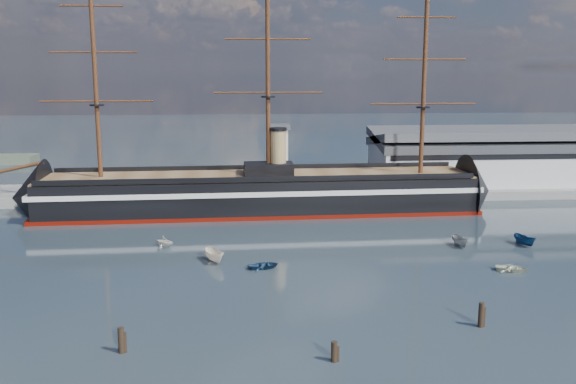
{
  "coord_description": "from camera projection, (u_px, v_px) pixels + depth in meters",
  "views": [
    {
      "loc": [
        -5.98,
        -70.46,
        29.71
      ],
      "look_at": [
        2.2,
        35.0,
        9.0
      ],
      "focal_mm": 40.0,
      "sensor_mm": 36.0,
      "label": 1
    }
  ],
  "objects": [
    {
      "name": "motorboat_b",
      "position": [
        264.0,
        268.0,
        96.07
      ],
      "size": [
        1.76,
        3.1,
        1.36
      ],
      "primitive_type": "imported",
      "rotation": [
        0.0,
        0.0,
        1.78
      ],
      "color": "navy",
      "rests_on": "ground"
    },
    {
      "name": "motorboat_a",
      "position": [
        215.0,
        262.0,
        98.96
      ],
      "size": [
        6.84,
        4.75,
        2.57
      ],
      "primitive_type": "imported",
      "rotation": [
        0.0,
        0.0,
        0.41
      ],
      "color": "white",
      "rests_on": "ground"
    },
    {
      "name": "piling_near_left",
      "position": [
        122.0,
        353.0,
        67.72
      ],
      "size": [
        0.64,
        0.64,
        3.52
      ],
      "primitive_type": "cylinder",
      "color": "black",
      "rests_on": "ground"
    },
    {
      "name": "piling_near_right",
      "position": [
        480.0,
        327.0,
        74.44
      ],
      "size": [
        0.64,
        0.64,
        3.68
      ],
      "primitive_type": "cylinder",
      "color": "black",
      "rests_on": "ground"
    },
    {
      "name": "ground",
      "position": [
        274.0,
        236.0,
        114.23
      ],
      "size": [
        600.0,
        600.0,
        0.0
      ],
      "primitive_type": "plane",
      "color": "#1C272F",
      "rests_on": "ground"
    },
    {
      "name": "motorboat_d",
      "position": [
        165.0,
        246.0,
        107.81
      ],
      "size": [
        4.92,
        5.94,
        2.02
      ],
      "primitive_type": "imported",
      "rotation": [
        0.0,
        0.0,
        1.02
      ],
      "color": "silver",
      "rests_on": "ground"
    },
    {
      "name": "warehouse",
      "position": [
        502.0,
        157.0,
        156.24
      ],
      "size": [
        63.0,
        21.0,
        11.6
      ],
      "color": "#B7BABC",
      "rests_on": "ground"
    },
    {
      "name": "piling_near_mid",
      "position": [
        334.0,
        362.0,
        65.68
      ],
      "size": [
        0.64,
        0.64,
        2.9
      ],
      "primitive_type": "cylinder",
      "color": "black",
      "rests_on": "ground"
    },
    {
      "name": "quay_tower",
      "position": [
        279.0,
        157.0,
        144.88
      ],
      "size": [
        5.0,
        5.0,
        15.0
      ],
      "color": "silver",
      "rests_on": "ground"
    },
    {
      "name": "motorboat_e",
      "position": [
        512.0,
        271.0,
        94.67
      ],
      "size": [
        2.14,
        3.17,
        1.37
      ],
      "primitive_type": "imported",
      "rotation": [
        0.0,
        0.0,
        1.21
      ],
      "color": "beige",
      "rests_on": "ground"
    },
    {
      "name": "quay",
      "position": [
        308.0,
        196.0,
        150.22
      ],
      "size": [
        180.0,
        18.0,
        2.0
      ],
      "primitive_type": "cube",
      "color": "slate",
      "rests_on": "ground"
    },
    {
      "name": "motorboat_c",
      "position": [
        460.0,
        246.0,
        107.76
      ],
      "size": [
        5.8,
        2.79,
        2.23
      ],
      "primitive_type": "imported",
      "rotation": [
        0.0,
        0.0,
        0.14
      ],
      "color": "gray",
      "rests_on": "ground"
    },
    {
      "name": "warship",
      "position": [
        251.0,
        193.0,
        132.75
      ],
      "size": [
        113.1,
        18.73,
        53.94
      ],
      "rotation": [
        0.0,
        0.0,
        0.03
      ],
      "color": "black",
      "rests_on": "ground"
    },
    {
      "name": "motorboat_f",
      "position": [
        524.0,
        246.0,
        108.35
      ],
      "size": [
        5.88,
        3.62,
        2.21
      ],
      "primitive_type": "imported",
      "rotation": [
        0.0,
        0.0,
        0.31
      ],
      "color": "navy",
      "rests_on": "ground"
    }
  ]
}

